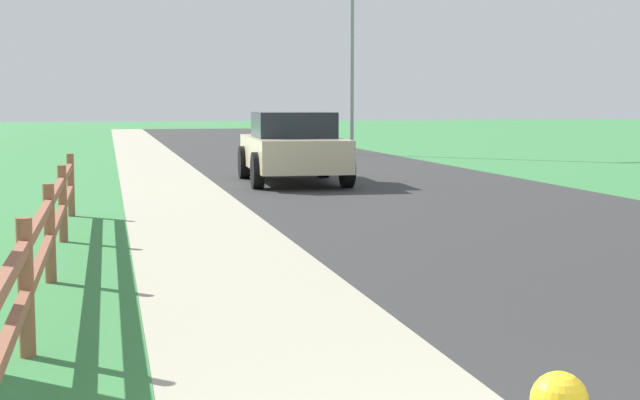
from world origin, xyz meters
name	(u,v)px	position (x,y,z in m)	size (l,w,h in m)	color
ground_plane	(187,163)	(0.00, 25.00, 0.00)	(120.00, 120.00, 0.00)	#397E41
road_asphalt	(292,157)	(3.50, 27.00, 0.00)	(7.00, 66.00, 0.01)	#303030
curb_concrete	(82,160)	(-3.00, 27.00, 0.00)	(6.00, 66.00, 0.01)	#A7A18B
grass_verge	(31,160)	(-4.50, 27.00, 0.01)	(5.00, 66.00, 0.00)	#397E41
rail_fence	(39,246)	(-2.80, 5.78, 0.57)	(0.11, 13.60, 0.97)	brown
parked_suv_beige	(293,148)	(1.67, 17.67, 0.77)	(2.20, 4.30, 1.53)	#C6B793
street_lamp	(355,29)	(5.84, 28.04, 4.16)	(1.17, 0.20, 7.09)	gray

